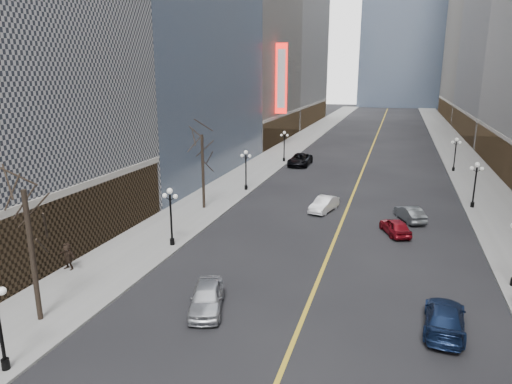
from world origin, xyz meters
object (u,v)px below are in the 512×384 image
Objects in this scene: car_sb_far at (410,214)px; streetlamp_east_2 at (475,180)px; car_nb_mid at (324,204)px; streetlamp_west_2 at (246,166)px; car_sb_near at (445,318)px; car_sb_mid at (395,227)px; car_nb_far at (300,160)px; streetlamp_east_3 at (455,151)px; streetlamp_west_3 at (284,143)px; car_nb_near at (207,297)px; streetlamp_west_1 at (171,211)px.

streetlamp_east_2 is at bearing -158.40° from car_sb_far.
car_nb_mid is at bearing -159.21° from streetlamp_east_2.
streetlamp_west_2 reaches higher than car_sb_near.
car_nb_mid is 1.08× the size of car_sb_mid.
car_nb_mid is at bearing -59.50° from car_sb_near.
car_nb_far is at bearing 141.83° from streetlamp_east_2.
streetlamp_east_3 is 23.60m from streetlamp_west_3.
car_nb_far reaches higher than car_sb_mid.
car_nb_mid reaches higher than car_sb_far.
streetlamp_west_2 and streetlamp_west_3 have the same top height.
streetlamp_west_3 is at bearing 142.67° from streetlamp_east_2.
car_nb_mid is (9.73, -5.27, -2.20)m from streetlamp_west_2.
streetlamp_east_2 and streetlamp_west_2 have the same top height.
streetlamp_east_3 is 1.00× the size of streetlamp_west_2.
car_nb_far is at bearing -63.68° from car_sb_near.
car_nb_near reaches higher than car_sb_mid.
car_nb_far is 1.24× the size of car_sb_near.
car_sb_near is (16.25, -40.83, -0.13)m from car_nb_far.
streetlamp_west_1 reaches higher than car_nb_near.
car_nb_far is 1.48× the size of car_sb_far.
streetlamp_east_2 and streetlamp_east_3 have the same top height.
car_nb_mid is 0.70× the size of car_nb_far.
car_sb_mid is (13.60, -26.36, -0.17)m from car_nb_far.
car_nb_mid is (-13.87, -23.27, -2.20)m from streetlamp_east_3.
car_nb_mid is at bearing 63.85° from car_nb_near.
streetlamp_west_1 and streetlamp_west_2 have the same top height.
car_nb_far reaches higher than car_nb_near.
streetlamp_east_2 is at bearing 0.00° from streetlamp_west_2.
streetlamp_east_2 is 25.00m from car_sb_near.
car_sb_far is (1.22, 4.13, 0.00)m from car_sb_mid.
streetlamp_east_3 is 42.78m from car_sb_near.
streetlamp_east_2 is 8.68m from car_sb_far.
streetlamp_east_2 is 1.00× the size of streetlamp_west_3.
streetlamp_west_1 is at bearing -94.48° from car_nb_far.
car_sb_mid is at bearing -75.00° from car_sb_near.
car_nb_far is (-3.60, 42.52, 0.08)m from car_nb_near.
streetlamp_east_2 is 23.60m from streetlamp_west_2.
streetlamp_east_2 is at bearing -95.92° from car_sb_near.
streetlamp_east_3 is at bearing 0.00° from streetlamp_west_3.
car_nb_near is at bearing -111.27° from streetlamp_east_3.
streetlamp_west_1 is at bearing 110.97° from car_nb_near.
streetlamp_east_3 and streetlamp_west_1 have the same top height.
car_nb_mid is at bearing -72.06° from car_nb_far.
car_sb_near is at bearing 78.36° from car_sb_mid.
car_sb_near is (19.05, -42.48, -2.19)m from streetlamp_west_3.
streetlamp_east_3 is at bearing 90.00° from streetlamp_east_2.
car_nb_near reaches higher than car_sb_far.
car_sb_mid is at bearing -62.54° from car_nb_far.
car_nb_near is 1.09× the size of car_sb_far.
streetlamp_west_3 is at bearing -61.23° from car_sb_near.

